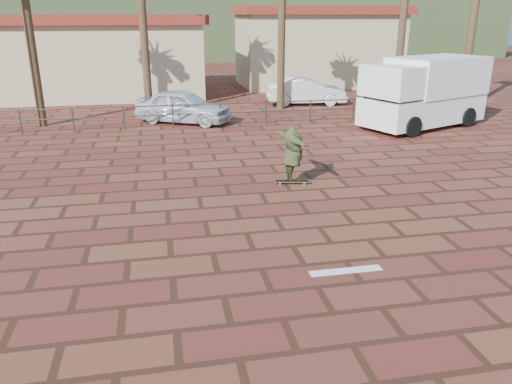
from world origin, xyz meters
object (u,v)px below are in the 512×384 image
(campervan, at_px, (425,91))
(car_white, at_px, (306,91))
(longboard, at_px, (292,181))
(skateboarder, at_px, (293,154))
(car_silver, at_px, (183,106))

(campervan, relative_size, car_white, 1.44)
(longboard, relative_size, skateboarder, 0.52)
(longboard, bearing_deg, car_silver, 116.56)
(car_silver, bearing_deg, campervan, -77.11)
(campervan, height_order, car_white, campervan)
(longboard, distance_m, skateboarder, 0.81)
(skateboarder, bearing_deg, car_silver, 5.58)
(longboard, xyz_separation_m, campervan, (7.40, 6.36, 1.42))
(longboard, height_order, car_white, car_white)
(skateboarder, relative_size, car_silver, 0.47)
(car_silver, bearing_deg, skateboarder, -136.20)
(campervan, distance_m, car_silver, 10.31)
(skateboarder, xyz_separation_m, car_silver, (-2.51, 9.11, -0.18))
(longboard, distance_m, campervan, 9.86)
(campervan, xyz_separation_m, car_silver, (-9.91, 2.75, -0.79))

